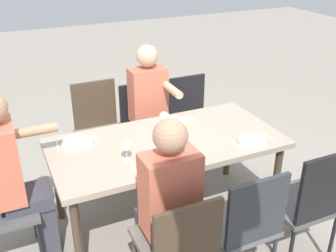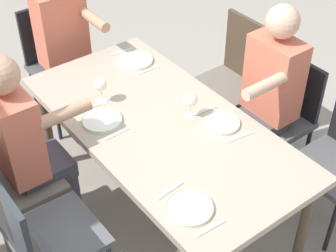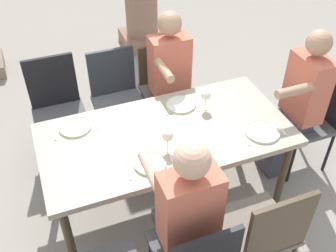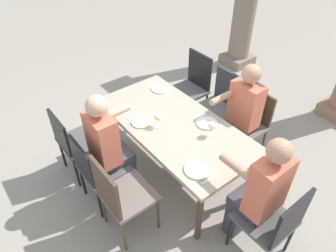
{
  "view_description": "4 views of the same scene",
  "coord_description": "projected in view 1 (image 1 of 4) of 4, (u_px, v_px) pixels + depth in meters",
  "views": [
    {
      "loc": [
        1.13,
        2.51,
        2.2
      ],
      "look_at": [
        -0.0,
        0.02,
        0.87
      ],
      "focal_mm": 42.82,
      "sensor_mm": 36.0,
      "label": 1
    },
    {
      "loc": [
        -1.85,
        1.36,
        2.58
      ],
      "look_at": [
        -0.12,
        0.04,
        0.81
      ],
      "focal_mm": 55.18,
      "sensor_mm": 36.0,
      "label": 2
    },
    {
      "loc": [
        -0.76,
        -2.02,
        2.6
      ],
      "look_at": [
        0.03,
        0.04,
        0.75
      ],
      "focal_mm": 42.49,
      "sensor_mm": 36.0,
      "label": 3
    },
    {
      "loc": [
        1.94,
        -1.6,
        2.76
      ],
      "look_at": [
        0.01,
        -0.08,
        0.74
      ],
      "focal_mm": 33.02,
      "sensor_mm": 36.0,
      "label": 4
    }
  ],
  "objects": [
    {
      "name": "chair_east_north",
      "position": [
        178.0,
        243.0,
        2.39
      ],
      "size": [
        0.44,
        0.44,
        0.88
      ],
      "color": "#6A6158",
      "rests_on": "ground"
    },
    {
      "name": "wine_glass_1",
      "position": [
        164.0,
        117.0,
        3.22
      ],
      "size": [
        0.08,
        0.08,
        0.17
      ],
      "color": "white",
      "rests_on": "dining_table"
    },
    {
      "name": "spoon_1",
      "position": [
        161.0,
        125.0,
        3.36
      ],
      "size": [
        0.03,
        0.17,
        0.01
      ],
      "primitive_type": "cube",
      "rotation": [
        0.0,
        0.0,
        -0.09
      ],
      "color": "silver",
      "rests_on": "dining_table"
    },
    {
      "name": "wine_glass_2",
      "position": [
        126.0,
        146.0,
        2.79
      ],
      "size": [
        0.08,
        0.08,
        0.16
      ],
      "color": "white",
      "rests_on": "dining_table"
    },
    {
      "name": "spoon_2",
      "position": [
        134.0,
        167.0,
        2.77
      ],
      "size": [
        0.03,
        0.17,
        0.01
      ],
      "primitive_type": "cube",
      "rotation": [
        0.0,
        0.0,
        -0.06
      ],
      "color": "silver",
      "rests_on": "dining_table"
    },
    {
      "name": "fork_2",
      "position": [
        173.0,
        158.0,
        2.88
      ],
      "size": [
        0.02,
        0.17,
        0.01
      ],
      "primitive_type": "cube",
      "rotation": [
        0.0,
        0.0,
        0.04
      ],
      "color": "silver",
      "rests_on": "dining_table"
    },
    {
      "name": "plate_2",
      "position": [
        154.0,
        162.0,
        2.82
      ],
      "size": [
        0.24,
        0.24,
        0.02
      ],
      "color": "white",
      "rests_on": "dining_table"
    },
    {
      "name": "chair_mid_north",
      "position": [
        244.0,
        222.0,
        2.55
      ],
      "size": [
        0.44,
        0.44,
        0.92
      ],
      "color": "#5B5E61",
      "rests_on": "ground"
    },
    {
      "name": "chair_mid_south",
      "position": [
        144.0,
        121.0,
        3.98
      ],
      "size": [
        0.44,
        0.44,
        0.86
      ],
      "color": "#4F4F50",
      "rests_on": "ground"
    },
    {
      "name": "fork_0",
      "position": [
        268.0,
        137.0,
        3.17
      ],
      "size": [
        0.02,
        0.17,
        0.01
      ],
      "primitive_type": "cube",
      "rotation": [
        0.0,
        0.0,
        -0.04
      ],
      "color": "silver",
      "rests_on": "dining_table"
    },
    {
      "name": "ground_plane",
      "position": [
        167.0,
        216.0,
        3.44
      ],
      "size": [
        16.0,
        16.0,
        0.0
      ],
      "primitive_type": "plane",
      "color": "gray"
    },
    {
      "name": "diner_man_white",
      "position": [
        166.0,
        203.0,
        2.47
      ],
      "size": [
        0.34,
        0.49,
        1.29
      ],
      "color": "#3F3F4C",
      "rests_on": "ground"
    },
    {
      "name": "diner_guest_third",
      "position": [
        17.0,
        177.0,
        2.72
      ],
      "size": [
        0.49,
        0.35,
        1.32
      ],
      "color": "#3F3F4C",
      "rests_on": "ground"
    },
    {
      "name": "spoon_0",
      "position": [
        236.0,
        145.0,
        3.06
      ],
      "size": [
        0.03,
        0.17,
        0.01
      ],
      "primitive_type": "cube",
      "rotation": [
        0.0,
        0.0,
        0.11
      ],
      "color": "silver",
      "rests_on": "dining_table"
    },
    {
      "name": "plate_1",
      "position": [
        177.0,
        122.0,
        3.42
      ],
      "size": [
        0.22,
        0.22,
        0.02
      ],
      "color": "white",
      "rests_on": "dining_table"
    },
    {
      "name": "fork_1",
      "position": [
        192.0,
        119.0,
        3.47
      ],
      "size": [
        0.03,
        0.17,
        0.01
      ],
      "primitive_type": "cube",
      "rotation": [
        0.0,
        0.0,
        -0.11
      ],
      "color": "silver",
      "rests_on": "dining_table"
    },
    {
      "name": "chair_west_north",
      "position": [
        308.0,
        200.0,
        2.74
      ],
      "size": [
        0.44,
        0.44,
        0.96
      ],
      "color": "#4F4F50",
      "rests_on": "ground"
    },
    {
      "name": "chair_east_south",
      "position": [
        99.0,
        125.0,
        3.8
      ],
      "size": [
        0.44,
        0.44,
        0.95
      ],
      "color": "#6A6158",
      "rests_on": "ground"
    },
    {
      "name": "fork_3",
      "position": [
        96.0,
        139.0,
        3.14
      ],
      "size": [
        0.02,
        0.17,
        0.01
      ],
      "primitive_type": "cube",
      "rotation": [
        0.0,
        0.0,
        -0.04
      ],
      "color": "silver",
      "rests_on": "dining_table"
    },
    {
      "name": "diner_woman_green",
      "position": [
        151.0,
        110.0,
        3.76
      ],
      "size": [
        0.35,
        0.49,
        1.3
      ],
      "color": "#3F3F4C",
      "rests_on": "ground"
    },
    {
      "name": "plate_3",
      "position": [
        77.0,
        142.0,
        3.08
      ],
      "size": [
        0.25,
        0.25,
        0.02
      ],
      "color": "white",
      "rests_on": "dining_table"
    },
    {
      "name": "spoon_3",
      "position": [
        58.0,
        146.0,
        3.03
      ],
      "size": [
        0.03,
        0.17,
        0.01
      ],
      "primitive_type": "cube",
      "rotation": [
        0.0,
        0.0,
        -0.09
      ],
      "color": "silver",
      "rests_on": "dining_table"
    },
    {
      "name": "plate_0",
      "position": [
        252.0,
        140.0,
        3.11
      ],
      "size": [
        0.23,
        0.23,
        0.02
      ],
      "color": "white",
      "rests_on": "dining_table"
    },
    {
      "name": "dining_table",
      "position": [
        167.0,
        148.0,
        3.15
      ],
      "size": [
        1.81,
        0.89,
        0.73
      ],
      "color": "tan",
      "rests_on": "ground"
    },
    {
      "name": "chair_west_south",
      "position": [
        191.0,
        112.0,
        4.18
      ],
      "size": [
        0.44,
        0.44,
        0.86
      ],
      "color": "#4F4F50",
      "rests_on": "ground"
    }
  ]
}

